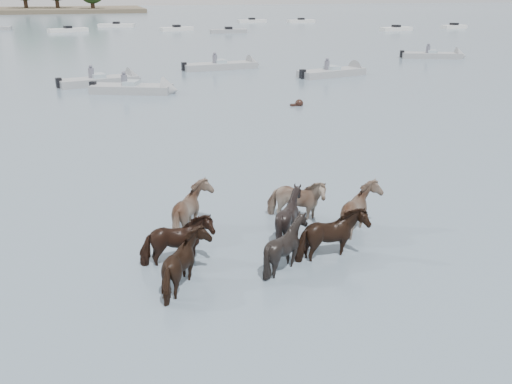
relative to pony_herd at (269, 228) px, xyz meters
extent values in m
plane|color=slate|center=(0.76, -0.65, -0.50)|extent=(400.00, 400.00, 0.00)
imported|color=black|center=(-2.28, -0.22, -0.02)|extent=(1.72, 0.89, 1.41)
imported|color=#8D7160|center=(-1.57, 1.43, 0.02)|extent=(1.35, 1.55, 1.48)
imported|color=black|center=(0.69, 0.46, 0.00)|extent=(1.50, 1.38, 1.44)
imported|color=gray|center=(1.23, 1.42, -0.01)|extent=(1.85, 1.53, 1.43)
imported|color=black|center=(-2.21, -1.37, -0.02)|extent=(1.31, 1.49, 1.41)
imported|color=black|center=(0.06, -1.11, -0.01)|extent=(1.40, 1.27, 1.42)
imported|color=black|center=(1.21, -0.99, 0.00)|extent=(1.82, 1.05, 1.45)
imported|color=#8A755D|center=(2.56, 0.10, 0.03)|extent=(1.66, 1.80, 1.50)
sphere|color=black|center=(6.80, 15.90, -0.38)|extent=(0.44, 0.44, 0.44)
cube|color=black|center=(6.55, 15.90, -0.48)|extent=(0.50, 0.22, 0.18)
cube|color=gray|center=(-3.46, 25.95, -0.30)|extent=(5.25, 2.80, 0.55)
cone|color=gray|center=(-1.03, 26.58, -0.30)|extent=(1.27, 1.77, 1.60)
cube|color=#99ADB7|center=(-3.46, 25.95, 0.05)|extent=(1.05, 1.28, 0.35)
cube|color=black|center=(-5.88, 25.33, -0.15)|extent=(0.43, 0.43, 0.60)
cylinder|color=#595966|center=(-3.86, 25.95, 0.25)|extent=(0.36, 0.36, 0.70)
sphere|color=#595966|center=(-3.86, 25.95, 0.70)|extent=(0.24, 0.24, 0.24)
cube|color=gray|center=(-1.59, 22.37, -0.30)|extent=(5.05, 3.26, 0.55)
cone|color=gray|center=(0.64, 21.48, -0.30)|extent=(1.43, 1.82, 1.60)
cube|color=#99ADB7|center=(-1.59, 22.37, 0.05)|extent=(1.16, 1.34, 0.35)
cube|color=black|center=(-3.82, 23.26, -0.15)|extent=(0.45, 0.45, 0.60)
cylinder|color=#595966|center=(-1.99, 22.37, 0.25)|extent=(0.36, 0.36, 0.70)
sphere|color=#595966|center=(-1.99, 22.37, 0.70)|extent=(0.24, 0.24, 0.24)
cube|color=gray|center=(5.86, 30.96, -0.30)|extent=(5.91, 2.15, 0.55)
cone|color=gray|center=(8.74, 31.24, -0.30)|extent=(1.05, 1.68, 1.60)
cube|color=#99ADB7|center=(5.86, 30.96, 0.05)|extent=(0.90, 1.19, 0.35)
cube|color=black|center=(2.98, 30.68, -0.15)|extent=(0.38, 0.38, 0.60)
cylinder|color=#595966|center=(5.46, 30.96, 0.25)|extent=(0.36, 0.36, 0.70)
sphere|color=#595966|center=(5.46, 30.96, 0.70)|extent=(0.24, 0.24, 0.24)
cube|color=gray|center=(12.78, 25.13, -0.30)|extent=(5.38, 2.82, 0.55)
cone|color=gray|center=(15.28, 25.77, -0.30)|extent=(1.27, 1.77, 1.60)
cube|color=#99ADB7|center=(12.78, 25.13, 0.05)|extent=(1.05, 1.28, 0.35)
cube|color=black|center=(10.29, 24.50, -0.15)|extent=(0.43, 0.43, 0.60)
cylinder|color=#595966|center=(12.38, 25.13, 0.25)|extent=(0.36, 0.36, 0.70)
sphere|color=#595966|center=(12.38, 25.13, 0.70)|extent=(0.24, 0.24, 0.24)
cube|color=gray|center=(25.84, 32.52, -0.30)|extent=(5.47, 3.40, 0.55)
cone|color=gray|center=(28.29, 31.56, -0.30)|extent=(1.42, 1.82, 1.60)
cube|color=#99ADB7|center=(25.84, 32.52, 0.05)|extent=(1.15, 1.33, 0.35)
cube|color=black|center=(23.40, 33.48, -0.15)|extent=(0.45, 0.45, 0.60)
cylinder|color=#595966|center=(25.44, 32.52, 0.25)|extent=(0.36, 0.36, 0.70)
sphere|color=#595966|center=(25.44, 32.52, 0.70)|extent=(0.24, 0.24, 0.24)
cube|color=silver|center=(-6.62, 74.56, -0.28)|extent=(5.73, 3.31, 0.60)
cube|color=black|center=(-6.62, 74.56, 0.10)|extent=(1.28, 1.28, 0.50)
cube|color=silver|center=(0.63, 83.11, -0.28)|extent=(5.97, 3.12, 0.60)
cube|color=black|center=(0.63, 83.11, 0.10)|extent=(1.25, 1.25, 0.50)
cube|color=silver|center=(8.77, 72.52, -0.28)|extent=(5.01, 2.38, 0.60)
cube|color=black|center=(8.77, 72.52, 0.10)|extent=(1.17, 1.17, 0.50)
cube|color=gray|center=(15.13, 66.11, -0.28)|extent=(5.23, 1.94, 0.60)
cube|color=black|center=(15.13, 66.11, 0.10)|extent=(1.08, 1.08, 0.50)
cube|color=silver|center=(25.03, 88.77, -0.28)|extent=(5.40, 1.96, 0.60)
cube|color=black|center=(25.03, 88.77, 0.10)|extent=(1.08, 1.08, 0.50)
cube|color=silver|center=(33.55, 85.86, -0.28)|extent=(5.09, 1.76, 0.60)
cube|color=black|center=(33.55, 85.86, 0.10)|extent=(1.05, 1.05, 0.50)
cube|color=silver|center=(39.93, 63.20, -0.28)|extent=(5.08, 2.09, 0.60)
cube|color=black|center=(39.93, 63.20, 0.10)|extent=(1.11, 1.11, 0.50)
cube|color=silver|center=(51.11, 64.97, -0.28)|extent=(4.28, 2.07, 0.60)
cube|color=black|center=(51.11, 64.97, 0.10)|extent=(1.13, 1.13, 0.50)
cylinder|color=#382619|center=(-18.88, 149.50, 1.53)|extent=(1.00, 1.00, 4.06)
cylinder|color=#382619|center=(-11.01, 147.73, 1.51)|extent=(1.00, 1.00, 4.01)
cylinder|color=#382619|center=(-2.17, 141.89, 1.05)|extent=(1.00, 1.00, 3.10)
camera|label=1|loc=(-3.71, -11.50, 5.48)|focal=38.26mm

